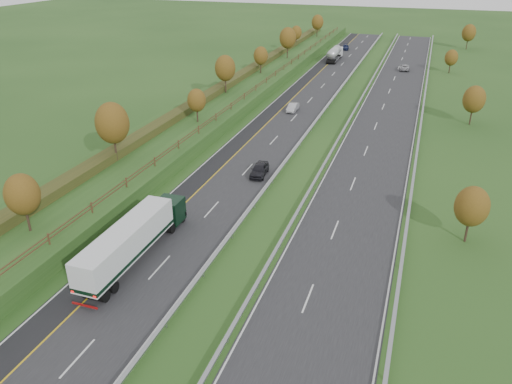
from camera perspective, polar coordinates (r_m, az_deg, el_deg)
ground at (r=82.85m, az=8.19°, el=7.14°), size 400.00×400.00×0.00m
near_carriageway at (r=89.16m, az=3.75°, el=8.72°), size 10.50×200.00×0.04m
far_carriageway at (r=86.57m, az=14.42°, el=7.42°), size 10.50×200.00×0.04m
hard_shoulder at (r=90.15m, az=1.42°, el=8.96°), size 3.00×200.00×0.04m
lane_markings at (r=87.67m, az=7.80°, el=8.25°), size 26.75×200.00×0.01m
embankment_left at (r=92.95m, az=-4.10°, el=10.05°), size 12.00×200.00×2.00m
hedge_left at (r=93.31m, az=-5.28°, el=11.06°), size 2.20×180.00×1.10m
fence_left at (r=90.51m, az=-1.56°, el=10.81°), size 0.12×189.06×1.20m
median_barrier_near at (r=87.75m, az=7.39°, el=8.68°), size 0.32×200.00×0.71m
median_barrier_far at (r=86.94m, az=10.70°, el=8.28°), size 0.32×200.00×0.71m
outer_barrier_far at (r=86.22m, az=18.31°, el=7.26°), size 0.32×200.00×0.71m
trees_left at (r=88.48m, az=-4.85°, el=12.81°), size 6.64×164.30×7.66m
trees_far at (r=113.94m, az=22.99°, el=12.77°), size 8.45×118.60×7.12m
box_lorry at (r=47.56m, az=-13.86°, el=-5.22°), size 2.58×16.28×4.06m
road_tanker at (r=137.53m, az=8.99°, el=15.39°), size 2.40×11.22×3.46m
car_dark_near at (r=64.36m, az=0.40°, el=2.59°), size 2.26×4.76×1.57m
car_silver_mid at (r=91.58m, az=4.22°, el=9.64°), size 1.54×4.29×1.41m
car_small_far at (r=154.14m, az=10.19°, el=15.98°), size 2.37×4.79×1.34m
car_oncoming at (r=129.66m, az=16.59°, el=13.51°), size 2.59×5.05×1.36m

